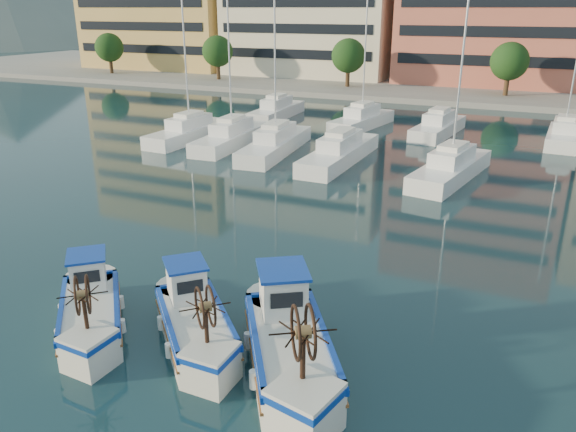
# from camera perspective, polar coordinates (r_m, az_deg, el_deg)

# --- Properties ---
(ground) EXTENTS (300.00, 300.00, 0.00)m
(ground) POSITION_cam_1_polar(r_m,az_deg,el_deg) (17.45, -6.76, -12.92)
(ground) COLOR #1A3B45
(ground) RESTS_ON ground
(hill_west) EXTENTS (180.00, 180.00, 60.00)m
(hill_west) POSITION_cam_1_polar(r_m,az_deg,el_deg) (192.10, -27.18, 15.42)
(hill_west) COLOR slate
(hill_west) RESTS_ON ground
(yacht_marina) EXTENTS (36.22, 22.57, 11.50)m
(yacht_marina) POSITION_cam_1_polar(r_m,az_deg,el_deg) (42.50, 8.06, 7.95)
(yacht_marina) COLOR white
(yacht_marina) RESTS_ON ground
(fishing_boat_a) EXTENTS (4.07, 4.28, 2.72)m
(fishing_boat_a) POSITION_cam_1_polar(r_m,az_deg,el_deg) (18.81, -19.44, -8.76)
(fishing_boat_a) COLOR silver
(fishing_boat_a) RESTS_ON ground
(fishing_boat_b) EXTENTS (4.24, 4.29, 2.77)m
(fishing_boat_b) POSITION_cam_1_polar(r_m,az_deg,el_deg) (17.36, -9.49, -10.30)
(fishing_boat_b) COLOR silver
(fishing_boat_b) RESTS_ON ground
(fishing_boat_c) EXTENTS (4.42, 5.28, 3.22)m
(fishing_boat_c) POSITION_cam_1_polar(r_m,az_deg,el_deg) (15.88, 0.10, -12.63)
(fishing_boat_c) COLOR silver
(fishing_boat_c) RESTS_ON ground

